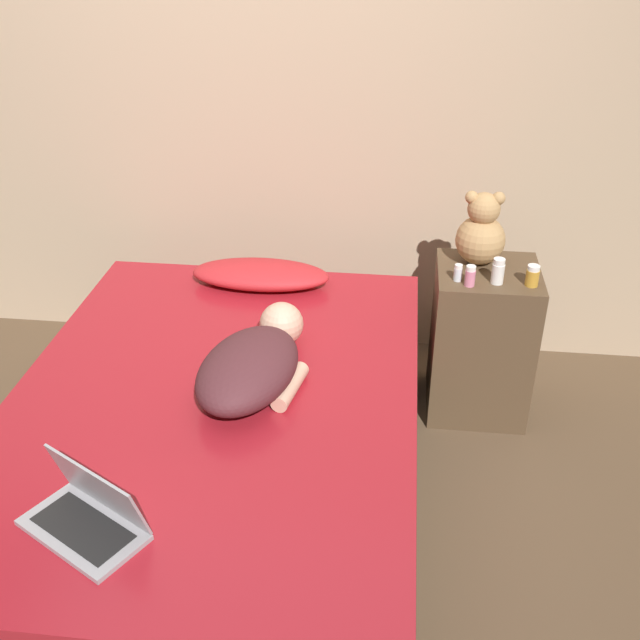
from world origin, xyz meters
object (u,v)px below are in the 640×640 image
(pillow, at_px, (261,274))
(bottle_amber, at_px, (533,276))
(person_lying, at_px, (254,363))
(bottle_pink, at_px, (470,276))
(bottle_white, at_px, (498,271))
(bottle_clear, at_px, (458,273))
(laptop, at_px, (89,514))
(teddy_bear, at_px, (481,232))

(pillow, relative_size, bottle_amber, 7.02)
(person_lying, relative_size, bottle_pink, 8.14)
(bottle_white, xyz_separation_m, bottle_clear, (-0.16, 0.00, -0.02))
(person_lying, xyz_separation_m, laptop, (-0.33, -0.74, -0.04))
(laptop, xyz_separation_m, bottle_white, (1.22, 1.32, 0.17))
(laptop, bearing_deg, bottle_pink, 78.77)
(person_lying, bearing_deg, pillow, 110.12)
(pillow, distance_m, bottle_amber, 1.17)
(teddy_bear, height_order, bottle_pink, teddy_bear)
(pillow, relative_size, bottle_white, 5.74)
(teddy_bear, xyz_separation_m, bottle_pink, (-0.05, -0.22, -0.10))
(pillow, height_order, bottle_pink, bottle_pink)
(person_lying, bearing_deg, bottle_pink, 46.22)
(bottle_white, relative_size, bottle_pink, 1.24)
(pillow, height_order, bottle_clear, bottle_clear)
(laptop, distance_m, bottle_white, 1.80)
(pillow, distance_m, laptop, 1.51)
(bottle_white, bearing_deg, teddy_bear, 109.08)
(pillow, relative_size, teddy_bear, 1.93)
(teddy_bear, bearing_deg, bottle_amber, -43.41)
(bottle_white, height_order, bottle_pink, bottle_white)
(person_lying, height_order, bottle_white, bottle_white)
(laptop, distance_m, bottle_amber, 1.89)
(pillow, bearing_deg, bottle_white, -9.97)
(person_lying, height_order, bottle_clear, bottle_clear)
(pillow, height_order, bottle_white, bottle_white)
(bottle_amber, bearing_deg, teddy_bear, 136.59)
(bottle_white, xyz_separation_m, bottle_pink, (-0.11, -0.03, -0.01))
(bottle_clear, bearing_deg, laptop, -128.69)
(laptop, relative_size, bottle_white, 3.78)
(teddy_bear, bearing_deg, bottle_clear, -117.59)
(laptop, relative_size, bottle_pink, 4.70)
(person_lying, distance_m, teddy_bear, 1.14)
(person_lying, distance_m, bottle_amber, 1.18)
(laptop, bearing_deg, bottle_amber, 73.63)
(pillow, xyz_separation_m, person_lying, (0.12, -0.76, 0.04))
(bottle_white, height_order, bottle_clear, bottle_white)
(pillow, distance_m, person_lying, 0.77)
(bottle_pink, xyz_separation_m, bottle_clear, (-0.05, 0.04, -0.01))
(bottle_white, xyz_separation_m, bottle_amber, (0.14, -0.01, -0.01))
(bottle_white, distance_m, bottle_pink, 0.12)
(bottle_pink, bearing_deg, pillow, 166.70)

